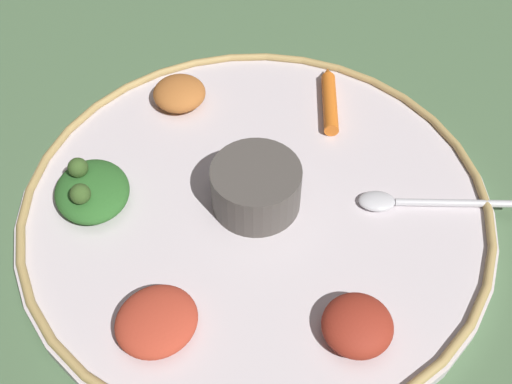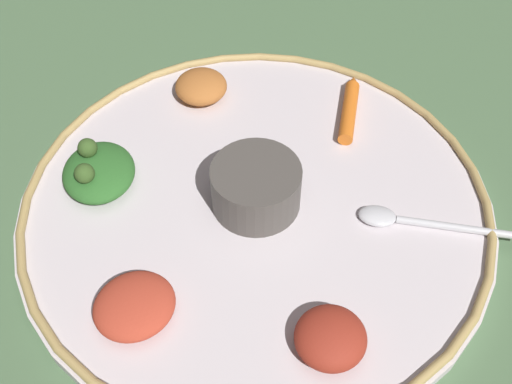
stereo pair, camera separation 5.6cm
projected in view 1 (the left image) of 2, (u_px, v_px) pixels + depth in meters
The scene contains 10 objects.
ground_plane at pixel (256, 212), 0.59m from camera, with size 2.40×2.40×0.00m, color #4C6B47.
platter at pixel (256, 207), 0.58m from camera, with size 0.44×0.44×0.01m, color silver.
platter_rim at pixel (256, 200), 0.57m from camera, with size 0.43×0.43×0.01m, color tan.
center_bowl at pixel (256, 186), 0.56m from camera, with size 0.08×0.08×0.04m.
spoon at pixel (411, 202), 0.57m from camera, with size 0.13×0.09×0.01m.
greens_pile at pixel (91, 190), 0.57m from camera, with size 0.08×0.09×0.04m.
carrot_near_spoon at pixel (329, 99), 0.66m from camera, with size 0.07×0.09×0.02m.
mound_chickpea at pixel (183, 92), 0.66m from camera, with size 0.06×0.06×0.03m, color #B2662D.
mound_beet at pixel (353, 328), 0.48m from camera, with size 0.06×0.06×0.03m, color maroon.
mound_berbere_red at pixel (157, 321), 0.48m from camera, with size 0.07×0.06×0.02m, color #B73D28.
Camera 1 is at (-0.18, -0.31, 0.46)m, focal length 43.45 mm.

